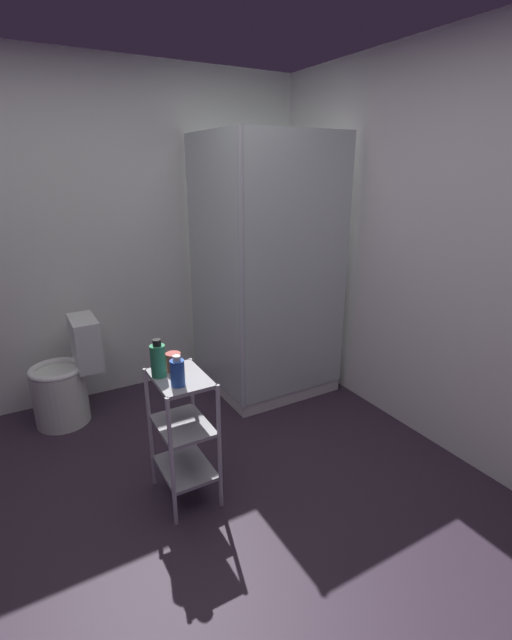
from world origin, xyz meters
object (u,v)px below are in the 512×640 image
object	(u,v)px
storage_cart	(183,428)
shampoo_bottle_blue	(177,372)
shower_stall	(261,336)
toilet	(67,381)
rinse_cup	(174,362)
body_wash_bottle_green	(158,360)

from	to	relation	value
storage_cart	shampoo_bottle_blue	distance (m)	0.39
shower_stall	toilet	bearing A→B (deg)	-100.27
shower_stall	rinse_cup	xyz separation A→B (m)	(0.82, -1.01, 0.33)
storage_cart	body_wash_bottle_green	world-z (taller)	body_wash_bottle_green
toilet	body_wash_bottle_green	xyz separation A→B (m)	(1.10, 0.35, 0.52)
body_wash_bottle_green	shampoo_bottle_blue	world-z (taller)	body_wash_bottle_green
shower_stall	storage_cart	xyz separation A→B (m)	(0.90, -1.01, -0.03)
rinse_cup	storage_cart	bearing A→B (deg)	0.79
storage_cart	shampoo_bottle_blue	world-z (taller)	shampoo_bottle_blue
shower_stall	toilet	distance (m)	1.48
storage_cart	rinse_cup	world-z (taller)	rinse_cup
rinse_cup	toilet	bearing A→B (deg)	-157.77
storage_cart	body_wash_bottle_green	xyz separation A→B (m)	(-0.06, -0.09, 0.39)
toilet	storage_cart	world-z (taller)	toilet
shampoo_bottle_blue	body_wash_bottle_green	bearing A→B (deg)	-161.66
storage_cart	rinse_cup	xyz separation A→B (m)	(-0.08, -0.00, 0.35)
shampoo_bottle_blue	storage_cart	bearing A→B (deg)	155.45
body_wash_bottle_green	toilet	bearing A→B (deg)	-162.16
toilet	storage_cart	distance (m)	1.25
shower_stall	rinse_cup	bearing A→B (deg)	-51.00
body_wash_bottle_green	rinse_cup	xyz separation A→B (m)	(-0.02, 0.09, -0.04)
toilet	body_wash_bottle_green	world-z (taller)	body_wash_bottle_green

